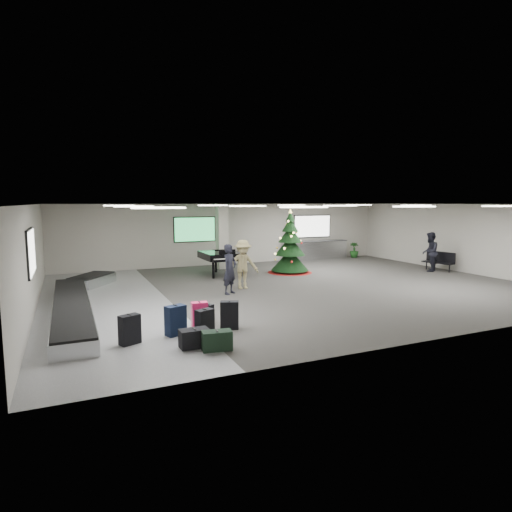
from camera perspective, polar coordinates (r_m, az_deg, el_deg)
name	(u,v)px	position (r m, az deg, el deg)	size (l,w,h in m)	color
ground	(295,287)	(16.73, 5.22, -4.14)	(18.00, 18.00, 0.00)	#3C3A36
room_envelope	(279,226)	(16.85, 3.06, 3.95)	(18.02, 14.02, 3.21)	#A9A29B
baggage_carousel	(77,301)	(14.55, -22.79, -5.53)	(2.28, 9.71, 0.43)	silver
service_counter	(315,250)	(24.83, 7.83, 0.79)	(4.05, 0.65, 1.08)	silver
suitcase_0	(205,323)	(10.63, -6.85, -8.88)	(0.50, 0.39, 0.70)	black
suitcase_1	(230,315)	(11.21, -3.55, -7.86)	(0.53, 0.41, 0.75)	black
pink_suitcase	(200,314)	(11.49, -7.53, -7.72)	(0.44, 0.27, 0.68)	#E31D59
suitcase_3	(208,315)	(11.68, -6.48, -7.78)	(0.40, 0.36, 0.55)	black
navy_suitcase	(176,320)	(10.85, -10.68, -8.43)	(0.55, 0.43, 0.77)	black
suitcase_5	(130,330)	(10.43, -16.49, -9.39)	(0.53, 0.42, 0.72)	black
green_duffel	(217,341)	(9.71, -5.23, -11.17)	(0.70, 0.42, 0.46)	black
black_duffel	(194,338)	(9.94, -8.24, -10.80)	(0.66, 0.37, 0.45)	black
christmas_tree	(290,251)	(20.02, 4.55, 0.68)	(2.09, 2.09, 2.98)	#67090E
grand_piano	(222,256)	(19.35, -4.58, 0.03)	(1.71, 2.17, 1.23)	black
bench	(440,260)	(22.33, 23.28, -0.51)	(0.83, 1.52, 0.92)	black
traveler_a	(230,269)	(15.32, -3.52, -1.76)	(0.65, 0.43, 1.80)	black
traveler_b	(243,264)	(16.23, -1.76, -1.13)	(1.20, 0.69, 1.86)	#9B8E60
traveler_bench	(430,252)	(21.91, 22.17, 0.51)	(0.91, 0.71, 1.87)	black
potted_plant_left	(292,255)	(23.56, 4.76, 0.10)	(0.43, 0.34, 0.77)	#16451A
potted_plant_right	(354,250)	(26.18, 12.96, 0.80)	(0.51, 0.51, 0.92)	#16451A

